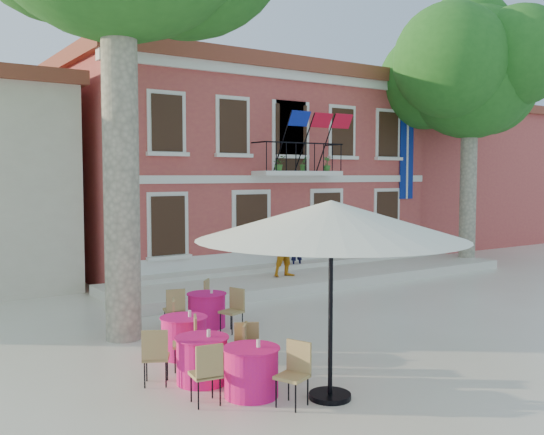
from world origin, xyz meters
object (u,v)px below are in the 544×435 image
at_px(patio_umbrella, 331,221).
at_px(pedestrian_orange, 287,248).
at_px(pedestrian_navy, 296,245).
at_px(cafe_table_3, 207,308).
at_px(cafe_table_1, 184,335).
at_px(plane_tree_east, 471,74).
at_px(cafe_table_2, 251,369).
at_px(cafe_table_0, 202,358).

xyz_separation_m(patio_umbrella, pedestrian_orange, (4.91, 8.09, -1.55)).
bearing_deg(pedestrian_navy, cafe_table_3, 33.55).
bearing_deg(cafe_table_1, patio_umbrella, -73.59).
distance_m(plane_tree_east, cafe_table_2, 17.29).
bearing_deg(plane_tree_east, pedestrian_navy, 168.95).
bearing_deg(cafe_table_1, pedestrian_navy, 40.90).
relative_size(pedestrian_navy, pedestrian_orange, 0.87).
bearing_deg(pedestrian_navy, cafe_table_0, 41.60).
relative_size(plane_tree_east, pedestrian_orange, 5.48).
relative_size(pedestrian_orange, cafe_table_1, 0.93).
bearing_deg(cafe_table_3, cafe_table_0, -118.83).
xyz_separation_m(plane_tree_east, cafe_table_0, (-14.54, -6.20, -6.81)).
height_order(pedestrian_orange, cafe_table_1, pedestrian_orange).
xyz_separation_m(patio_umbrella, cafe_table_0, (-1.31, 1.73, -2.33)).
bearing_deg(cafe_table_2, pedestrian_navy, 50.36).
bearing_deg(cafe_table_3, patio_umbrella, -95.50).
relative_size(plane_tree_east, patio_umbrella, 2.38).
xyz_separation_m(cafe_table_0, cafe_table_3, (1.79, 3.25, 0.01)).
bearing_deg(cafe_table_3, plane_tree_east, 13.06).
bearing_deg(pedestrian_navy, pedestrian_orange, 41.08).
bearing_deg(patio_umbrella, cafe_table_0, 127.08).
xyz_separation_m(patio_umbrella, cafe_table_1, (-0.94, 3.19, -2.33)).
bearing_deg(patio_umbrella, pedestrian_navy, 56.63).
bearing_deg(pedestrian_navy, patio_umbrella, 52.68).
bearing_deg(pedestrian_orange, patio_umbrella, -118.81).
distance_m(pedestrian_navy, cafe_table_1, 9.39).
xyz_separation_m(pedestrian_navy, cafe_table_1, (-7.08, -6.13, -0.66)).
bearing_deg(cafe_table_0, pedestrian_orange, 45.65).
distance_m(pedestrian_navy, cafe_table_0, 10.65).
height_order(pedestrian_orange, cafe_table_3, pedestrian_orange).
height_order(plane_tree_east, pedestrian_navy, plane_tree_east).
bearing_deg(patio_umbrella, cafe_table_3, 84.50).
bearing_deg(cafe_table_3, pedestrian_orange, 35.08).
height_order(patio_umbrella, cafe_table_3, patio_umbrella).
xyz_separation_m(cafe_table_2, cafe_table_3, (1.43, 4.22, 0.00)).
relative_size(patio_umbrella, cafe_table_0, 2.17).
distance_m(pedestrian_orange, cafe_table_3, 5.46).
height_order(plane_tree_east, cafe_table_2, plane_tree_east).
distance_m(cafe_table_1, cafe_table_3, 2.28).
bearing_deg(pedestrian_orange, cafe_table_0, -131.92).
distance_m(cafe_table_0, cafe_table_2, 1.03).
bearing_deg(cafe_table_1, cafe_table_2, -90.32).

